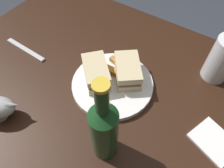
# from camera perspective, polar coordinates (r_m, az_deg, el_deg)

# --- Properties ---
(ground_plane) EXTENTS (6.00, 6.00, 0.00)m
(ground_plane) POSITION_cam_1_polar(r_m,az_deg,el_deg) (1.30, -0.07, -20.13)
(ground_plane) COLOR #333842
(dining_table) EXTENTS (1.19, 0.84, 0.71)m
(dining_table) POSITION_cam_1_polar(r_m,az_deg,el_deg) (0.97, -0.09, -14.30)
(dining_table) COLOR black
(dining_table) RESTS_ON ground
(plate) EXTENTS (0.25, 0.25, 0.02)m
(plate) POSITION_cam_1_polar(r_m,az_deg,el_deg) (0.66, 0.13, -0.06)
(plate) COLOR white
(plate) RESTS_ON dining_table
(sandwich_half_left) EXTENTS (0.13, 0.14, 0.06)m
(sandwich_half_left) POSITION_cam_1_polar(r_m,az_deg,el_deg) (0.65, 4.21, 3.58)
(sandwich_half_left) COLOR beige
(sandwich_half_left) RESTS_ON plate
(sandwich_half_right) EXTENTS (0.13, 0.13, 0.06)m
(sandwich_half_right) POSITION_cam_1_polar(r_m,az_deg,el_deg) (0.64, -4.26, 3.10)
(sandwich_half_right) COLOR beige
(sandwich_half_right) RESTS_ON plate
(potato_wedge_front) EXTENTS (0.06, 0.03, 0.02)m
(potato_wedge_front) POSITION_cam_1_polar(r_m,az_deg,el_deg) (0.70, 1.32, 5.75)
(potato_wedge_front) COLOR #B77F33
(potato_wedge_front) RESTS_ON plate
(potato_wedge_middle) EXTENTS (0.02, 0.05, 0.02)m
(potato_wedge_middle) POSITION_cam_1_polar(r_m,az_deg,el_deg) (0.66, -1.75, 2.60)
(potato_wedge_middle) COLOR #B77F33
(potato_wedge_middle) RESTS_ON plate
(potato_wedge_back) EXTENTS (0.04, 0.05, 0.02)m
(potato_wedge_back) POSITION_cam_1_polar(r_m,az_deg,el_deg) (0.67, -1.38, 3.16)
(potato_wedge_back) COLOR #B77F33
(potato_wedge_back) RESTS_ON plate
(potato_wedge_left_edge) EXTENTS (0.04, 0.02, 0.02)m
(potato_wedge_left_edge) POSITION_cam_1_polar(r_m,az_deg,el_deg) (0.67, -0.17, 3.54)
(potato_wedge_left_edge) COLOR #B77F33
(potato_wedge_left_edge) RESTS_ON plate
(potato_wedge_right_edge) EXTENTS (0.04, 0.03, 0.02)m
(potato_wedge_right_edge) POSITION_cam_1_polar(r_m,az_deg,el_deg) (0.67, -0.67, 3.76)
(potato_wedge_right_edge) COLOR #AD702D
(potato_wedge_right_edge) RESTS_ON plate
(pint_glass) EXTENTS (0.08, 0.08, 0.15)m
(pint_glass) POSITION_cam_1_polar(r_m,az_deg,el_deg) (0.72, 27.14, 5.41)
(pint_glass) COLOR white
(pint_glass) RESTS_ON dining_table
(cider_bottle) EXTENTS (0.06, 0.06, 0.28)m
(cider_bottle) POSITION_cam_1_polar(r_m,az_deg,el_deg) (0.47, -2.13, -12.30)
(cider_bottle) COLOR #19421E
(cider_bottle) RESTS_ON dining_table
(napkin) EXTENTS (0.13, 0.12, 0.01)m
(napkin) POSITION_cam_1_polar(r_m,az_deg,el_deg) (0.64, 25.63, -13.68)
(napkin) COLOR white
(napkin) RESTS_ON dining_table
(fork) EXTENTS (0.18, 0.02, 0.01)m
(fork) POSITION_cam_1_polar(r_m,az_deg,el_deg) (0.83, -22.15, 8.52)
(fork) COLOR silver
(fork) RESTS_ON dining_table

